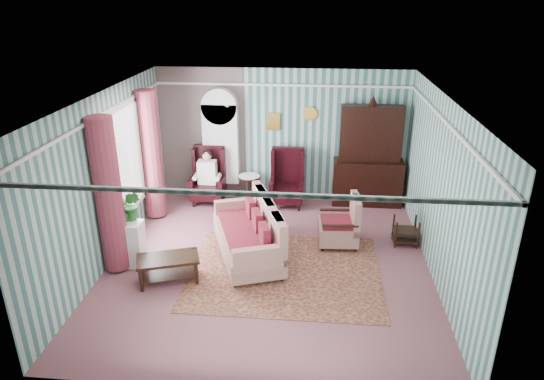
# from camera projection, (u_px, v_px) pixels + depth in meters

# --- Properties ---
(floor) EXTENTS (6.00, 6.00, 0.00)m
(floor) POSITION_uv_depth(u_px,v_px,m) (269.00, 262.00, 8.50)
(floor) COLOR #7E4952
(floor) RESTS_ON ground
(room_shell) EXTENTS (5.53, 6.02, 2.91)m
(room_shell) POSITION_uv_depth(u_px,v_px,m) (232.00, 149.00, 7.95)
(room_shell) COLOR #386765
(room_shell) RESTS_ON ground
(bookcase) EXTENTS (0.80, 0.28, 2.24)m
(bookcase) POSITION_uv_depth(u_px,v_px,m) (221.00, 150.00, 10.80)
(bookcase) COLOR white
(bookcase) RESTS_ON floor
(dresser_hutch) EXTENTS (1.50, 0.56, 2.36)m
(dresser_hutch) POSITION_uv_depth(u_px,v_px,m) (369.00, 153.00, 10.39)
(dresser_hutch) COLOR black
(dresser_hutch) RESTS_ON floor
(wingback_left) EXTENTS (0.76, 0.80, 1.25)m
(wingback_left) POSITION_uv_depth(u_px,v_px,m) (208.00, 176.00, 10.65)
(wingback_left) COLOR black
(wingback_left) RESTS_ON floor
(wingback_right) EXTENTS (0.76, 0.80, 1.25)m
(wingback_right) POSITION_uv_depth(u_px,v_px,m) (287.00, 179.00, 10.50)
(wingback_right) COLOR black
(wingback_right) RESTS_ON floor
(seated_woman) EXTENTS (0.44, 0.40, 1.18)m
(seated_woman) POSITION_uv_depth(u_px,v_px,m) (208.00, 178.00, 10.67)
(seated_woman) COLOR silver
(seated_woman) RESTS_ON floor
(round_side_table) EXTENTS (0.50, 0.50, 0.60)m
(round_side_table) POSITION_uv_depth(u_px,v_px,m) (249.00, 189.00, 10.84)
(round_side_table) COLOR black
(round_side_table) RESTS_ON floor
(nest_table) EXTENTS (0.45, 0.38, 0.54)m
(nest_table) POSITION_uv_depth(u_px,v_px,m) (405.00, 231.00, 9.01)
(nest_table) COLOR black
(nest_table) RESTS_ON floor
(plant_stand) EXTENTS (0.55, 0.35, 0.80)m
(plant_stand) POSITION_uv_depth(u_px,v_px,m) (128.00, 244.00, 8.28)
(plant_stand) COLOR white
(plant_stand) RESTS_ON floor
(rug) EXTENTS (3.20, 2.60, 0.01)m
(rug) POSITION_uv_depth(u_px,v_px,m) (285.00, 271.00, 8.20)
(rug) COLOR #431D16
(rug) RESTS_ON floor
(sofa) EXTENTS (1.63, 2.30, 1.09)m
(sofa) POSITION_uv_depth(u_px,v_px,m) (247.00, 229.00, 8.48)
(sofa) COLOR beige
(sofa) RESTS_ON floor
(floral_armchair) EXTENTS (0.88, 0.84, 1.06)m
(floral_armchair) POSITION_uv_depth(u_px,v_px,m) (339.00, 218.00, 8.90)
(floral_armchair) COLOR beige
(floral_armchair) RESTS_ON floor
(coffee_table) EXTENTS (1.09, 0.79, 0.44)m
(coffee_table) POSITION_uv_depth(u_px,v_px,m) (169.00, 269.00, 7.86)
(coffee_table) COLOR black
(coffee_table) RESTS_ON floor
(potted_plant_a) EXTENTS (0.39, 0.34, 0.42)m
(potted_plant_a) POSITION_uv_depth(u_px,v_px,m) (120.00, 212.00, 8.01)
(potted_plant_a) COLOR #25551A
(potted_plant_a) RESTS_ON plant_stand
(potted_plant_b) EXTENTS (0.33, 0.28, 0.54)m
(potted_plant_b) POSITION_uv_depth(u_px,v_px,m) (132.00, 205.00, 8.13)
(potted_plant_b) COLOR #1E5A1C
(potted_plant_b) RESTS_ON plant_stand
(potted_plant_c) EXTENTS (0.24, 0.24, 0.38)m
(potted_plant_c) POSITION_uv_depth(u_px,v_px,m) (124.00, 210.00, 8.14)
(potted_plant_c) COLOR #174A1B
(potted_plant_c) RESTS_ON plant_stand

